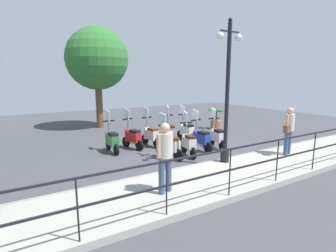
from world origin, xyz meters
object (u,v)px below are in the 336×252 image
scooter_far_1 (170,131)px  scooter_far_4 (112,140)px  scooter_far_0 (186,130)px  scooter_near_1 (201,138)px  pedestrian_with_bag (289,127)px  scooter_far_3 (133,136)px  scooter_near_2 (189,142)px  potted_palm (216,121)px  pedestrian_distant (165,152)px  scooter_far_2 (151,134)px  tree_distant (97,59)px  scooter_near_0 (217,136)px  scooter_near_3 (169,145)px  lamp_post_near (227,101)px

scooter_far_1 → scooter_far_4: same height
scooter_far_0 → scooter_near_1: bearing=162.6°
scooter_near_1 → scooter_far_4: (1.50, 2.90, 0.00)m
pedestrian_with_bag → scooter_far_4: (3.78, 4.77, -0.60)m
scooter_far_1 → scooter_far_4: 2.59m
scooter_far_3 → scooter_near_2: bearing=-160.3°
scooter_far_1 → potted_palm: bearing=-54.2°
pedestrian_with_bag → scooter_far_1: 4.57m
pedestrian_distant → scooter_far_1: size_ratio=1.03×
scooter_near_2 → scooter_far_1: bearing=0.7°
scooter_far_0 → scooter_far_2: 1.69m
tree_distant → scooter_far_1: (-4.89, -1.49, -3.18)m
scooter_near_0 → scooter_near_1: same height
scooter_far_0 → pedestrian_distant: bearing=137.8°
scooter_near_0 → scooter_far_4: bearing=78.6°
pedestrian_distant → scooter_far_1: 5.25m
scooter_near_1 → scooter_far_2: same height
potted_palm → scooter_near_1: 4.48m
scooter_near_1 → scooter_far_1: 1.71m
pedestrian_with_bag → scooter_near_0: (2.25, 1.10, -0.60)m
scooter_near_0 → scooter_far_0: 1.59m
scooter_near_0 → scooter_near_2: bearing=110.6°
potted_palm → scooter_near_2: size_ratio=0.69×
scooter_near_0 → scooter_far_0: size_ratio=1.00×
scooter_near_1 → scooter_far_4: bearing=57.6°
potted_palm → scooter_far_2: size_ratio=0.69×
scooter_near_0 → pedestrian_with_bag: bearing=-142.6°
tree_distant → scooter_far_0: tree_distant is taller
scooter_near_3 → scooter_near_1: bearing=-97.3°
scooter_near_1 → scooter_far_2: bearing=34.3°
tree_distant → potted_palm: tree_distant is taller
pedestrian_with_bag → pedestrian_distant: (-0.42, 5.01, 0.00)m
tree_distant → scooter_near_2: size_ratio=3.46×
scooter_near_2 → scooter_far_1: 2.02m
scooter_near_1 → scooter_far_3: size_ratio=1.00×
scooter_far_0 → scooter_far_4: 3.32m
scooter_near_3 → potted_palm: bearing=-72.8°
scooter_near_3 → scooter_far_3: 1.90m
scooter_far_2 → potted_palm: bearing=-80.1°
pedestrian_distant → scooter_far_4: pedestrian_distant is taller
scooter_near_2 → scooter_far_3: size_ratio=1.00×
potted_palm → scooter_far_0: scooter_far_0 is taller
scooter_near_3 → scooter_far_3: same height
scooter_near_1 → pedestrian_with_bag: bearing=-145.7°
scooter_far_0 → scooter_near_3: bearing=130.2°
lamp_post_near → scooter_far_4: bearing=36.9°
scooter_near_1 → scooter_near_3: same height
pedestrian_with_bag → scooter_far_1: (3.96, 2.18, -0.60)m
scooter_near_2 → scooter_far_0: size_ratio=1.00×
lamp_post_near → potted_palm: bearing=-38.9°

